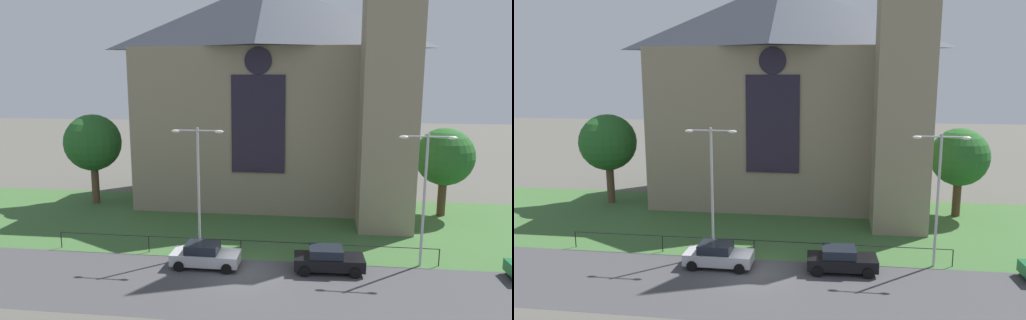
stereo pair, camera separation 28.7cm
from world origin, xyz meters
TOP-DOWN VIEW (x-y plane):
  - ground at (0.00, 10.00)m, footprint 160.00×160.00m
  - road_asphalt at (0.00, -2.00)m, footprint 120.00×8.00m
  - grass_verge at (0.00, 8.00)m, footprint 120.00×20.00m
  - church_building at (0.27, 17.16)m, footprint 23.20×16.20m
  - iron_railing at (-0.50, 2.50)m, footprint 25.03×0.07m
  - tree_left_far at (-15.86, 13.82)m, footprint 5.10×5.10m
  - tree_right_far at (14.79, 13.74)m, footprint 4.78×4.78m
  - streetlamp_near at (-3.21, 2.40)m, footprint 3.37×0.26m
  - streetlamp_far at (10.84, 2.40)m, footprint 3.37×0.26m
  - parked_car_silver at (-2.43, 0.56)m, footprint 4.21×2.05m
  - parked_car_black at (5.12, 0.84)m, footprint 4.27×2.17m

SIDE VIEW (x-z plane):
  - ground at x=0.00m, z-range 0.00..0.00m
  - grass_verge at x=0.00m, z-range 0.00..0.01m
  - road_asphalt at x=0.00m, z-range 0.00..0.01m
  - parked_car_silver at x=-2.43m, z-range -0.01..1.50m
  - parked_car_black at x=5.12m, z-range -0.01..1.50m
  - iron_railing at x=-0.50m, z-range 0.39..1.51m
  - tree_right_far at x=14.79m, z-range 1.27..8.69m
  - streetlamp_far at x=10.84m, z-range 1.13..9.46m
  - streetlamp_near at x=-3.21m, z-range 1.13..9.61m
  - tree_left_far at x=-15.86m, z-range 1.49..9.67m
  - church_building at x=0.27m, z-range -2.73..23.27m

